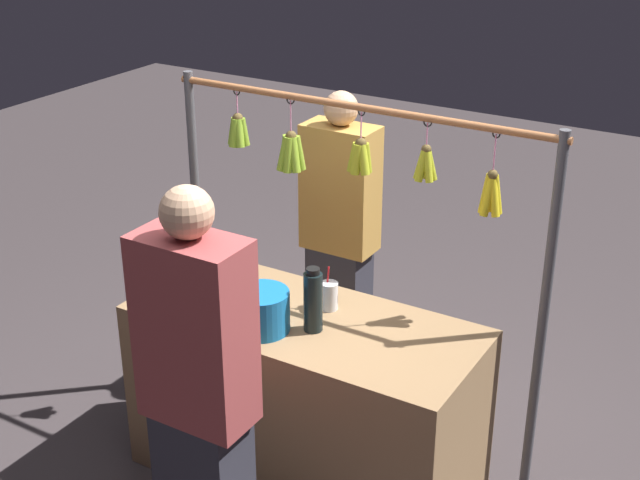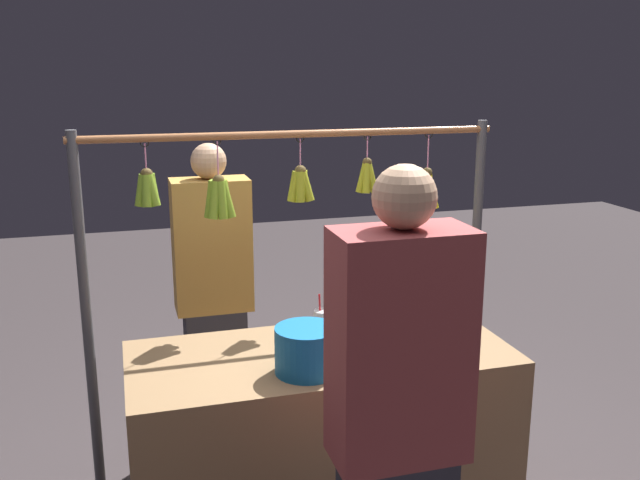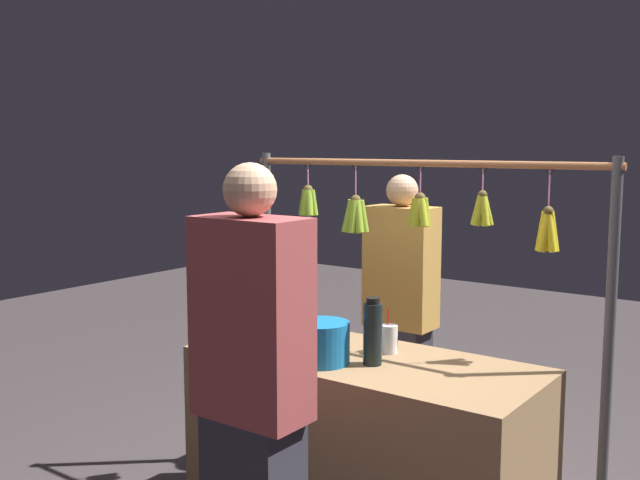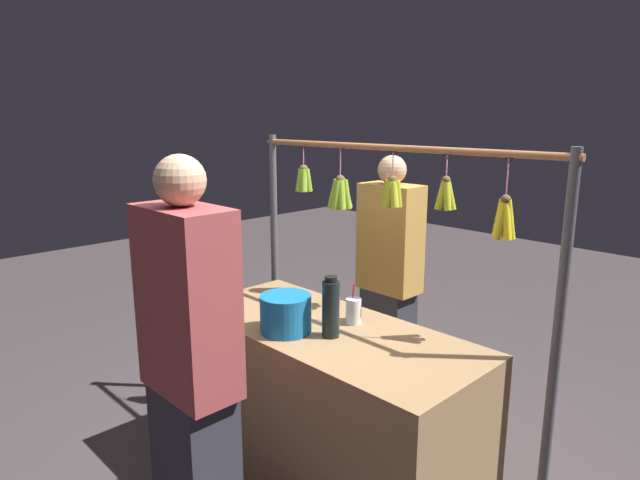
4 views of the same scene
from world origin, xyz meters
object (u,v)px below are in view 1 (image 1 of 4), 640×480
(water_bottle, at_px, (313,301))
(blue_bucket, at_px, (261,311))
(customer_person, at_px, (200,408))
(vendor_person, at_px, (340,242))
(drink_cup, at_px, (329,296))

(water_bottle, relative_size, blue_bucket, 1.19)
(customer_person, bearing_deg, blue_bucket, -77.78)
(water_bottle, xyz_separation_m, vendor_person, (0.39, -0.91, -0.18))
(drink_cup, distance_m, vendor_person, 0.81)
(water_bottle, relative_size, customer_person, 0.17)
(drink_cup, bearing_deg, customer_person, 88.36)
(water_bottle, relative_size, drink_cup, 1.47)
(water_bottle, distance_m, vendor_person, 1.00)
(water_bottle, bearing_deg, vendor_person, -66.75)
(water_bottle, bearing_deg, blue_bucket, 30.22)
(vendor_person, bearing_deg, drink_cup, 116.36)
(water_bottle, xyz_separation_m, customer_person, (0.06, 0.68, -0.13))
(blue_bucket, height_order, vendor_person, vendor_person)
(drink_cup, bearing_deg, vendor_person, -63.64)
(drink_cup, bearing_deg, water_bottle, 100.28)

